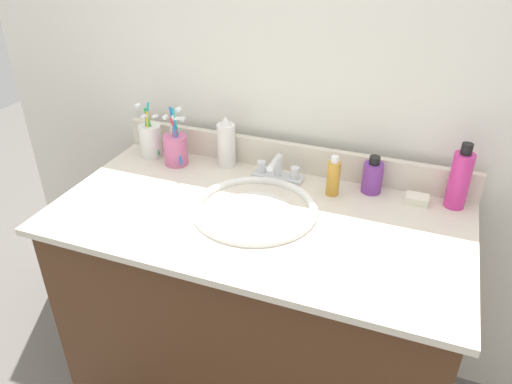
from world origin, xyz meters
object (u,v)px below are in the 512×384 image
at_px(bottle_oil_amber, 333,177).
at_px(bottle_lotion_white, 226,143).
at_px(bottle_cream_purple, 372,177).
at_px(cup_pink, 176,149).
at_px(soap_bar, 417,199).
at_px(faucet, 277,171).
at_px(cup_white_ceramic, 151,140).
at_px(bottle_soap_pink, 460,179).

bearing_deg(bottle_oil_amber, bottle_lotion_white, 170.63).
xyz_separation_m(bottle_cream_purple, bottle_lotion_white, (-0.47, 0.00, 0.03)).
distance_m(bottle_cream_purple, cup_pink, 0.63).
bearing_deg(bottle_oil_amber, soap_bar, 8.98).
distance_m(faucet, bottle_lotion_white, 0.19).
distance_m(faucet, bottle_cream_purple, 0.29).
relative_size(bottle_cream_purple, cup_white_ceramic, 0.61).
height_order(bottle_lotion_white, cup_pink, cup_pink).
bearing_deg(bottle_soap_pink, bottle_oil_amber, -170.09).
bearing_deg(bottle_lotion_white, faucet, -10.02).
relative_size(faucet, soap_bar, 2.50).
xyz_separation_m(bottle_lotion_white, bottle_oil_amber, (0.37, -0.06, -0.02)).
bearing_deg(cup_white_ceramic, bottle_lotion_white, 6.32).
height_order(bottle_cream_purple, cup_white_ceramic, cup_white_ceramic).
bearing_deg(cup_pink, bottle_oil_amber, -1.06).
distance_m(bottle_soap_pink, soap_bar, 0.13).
relative_size(bottle_lotion_white, soap_bar, 2.64).
xyz_separation_m(bottle_oil_amber, cup_pink, (-0.52, 0.01, -0.00)).
bearing_deg(faucet, bottle_lotion_white, 169.98).
height_order(cup_pink, soap_bar, cup_pink).
height_order(bottle_lotion_white, soap_bar, bottle_lotion_white).
distance_m(bottle_cream_purple, bottle_soap_pink, 0.24).
bearing_deg(cup_pink, bottle_lotion_white, 17.74).
xyz_separation_m(bottle_lotion_white, bottle_soap_pink, (0.70, -0.00, 0.01)).
bearing_deg(bottle_lotion_white, bottle_cream_purple, -0.56).
bearing_deg(bottle_lotion_white, soap_bar, -2.15).
bearing_deg(bottle_soap_pink, faucet, -176.52).
height_order(cup_white_ceramic, cup_pink, cup_pink).
bearing_deg(bottle_cream_purple, cup_white_ceramic, -178.08).
height_order(bottle_cream_purple, bottle_oil_amber, bottle_oil_amber).
xyz_separation_m(bottle_cream_purple, soap_bar, (0.13, -0.02, -0.04)).
height_order(bottle_lotion_white, cup_white_ceramic, cup_white_ceramic).
xyz_separation_m(faucet, cup_white_ceramic, (-0.45, 0.00, 0.03)).
distance_m(bottle_oil_amber, soap_bar, 0.24).
height_order(bottle_cream_purple, bottle_soap_pink, bottle_soap_pink).
distance_m(bottle_oil_amber, cup_pink, 0.52).
distance_m(faucet, bottle_oil_amber, 0.18).
height_order(bottle_soap_pink, cup_white_ceramic, bottle_soap_pink).
bearing_deg(soap_bar, faucet, -178.62).
relative_size(bottle_lotion_white, cup_pink, 0.88).
height_order(bottle_oil_amber, cup_pink, cup_pink).
bearing_deg(faucet, bottle_soap_pink, 3.48).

